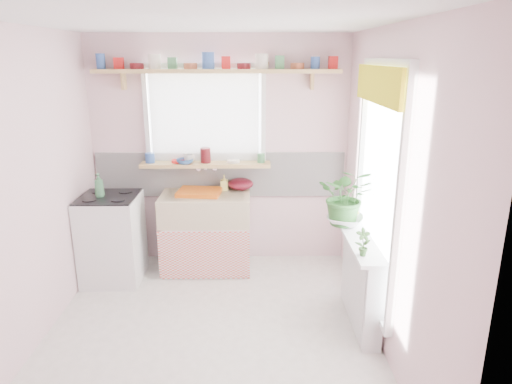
{
  "coord_description": "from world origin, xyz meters",
  "views": [
    {
      "loc": [
        0.35,
        -3.34,
        2.27
      ],
      "look_at": [
        0.39,
        0.55,
        1.1
      ],
      "focal_mm": 32.0,
      "sensor_mm": 36.0,
      "label": 1
    }
  ],
  "objects": [
    {
      "name": "pine_shelf",
      "position": [
        0.0,
        1.47,
        2.12
      ],
      "size": [
        2.52,
        0.24,
        0.04
      ],
      "primitive_type": "cube",
      "color": "tan",
      "rests_on": "room"
    },
    {
      "name": "windowsill",
      "position": [
        -0.15,
        1.48,
        1.14
      ],
      "size": [
        1.4,
        0.22,
        0.04
      ],
      "primitive_type": "cube",
      "color": "tan",
      "rests_on": "room"
    },
    {
      "name": "radiator_ledge",
      "position": [
        1.3,
        0.2,
        0.4
      ],
      "size": [
        0.22,
        0.95,
        0.78
      ],
      "color": "white",
      "rests_on": "ground"
    },
    {
      "name": "cooker",
      "position": [
        -1.1,
        1.05,
        0.46
      ],
      "size": [
        0.58,
        0.58,
        0.93
      ],
      "color": "white",
      "rests_on": "ground"
    },
    {
      "name": "sill_crockery",
      "position": [
        -0.15,
        1.48,
        1.22
      ],
      "size": [
        1.35,
        0.11,
        0.12
      ],
      "color": "#3359A5",
      "rests_on": "windowsill"
    },
    {
      "name": "shelf_vase",
      "position": [
        0.46,
        1.53,
        2.21
      ],
      "size": [
        0.17,
        0.17,
        0.14
      ],
      "primitive_type": "imported",
      "rotation": [
        0.0,
        0.0,
        0.3
      ],
      "color": "#9B492F",
      "rests_on": "pine_shelf"
    },
    {
      "name": "jade_plant",
      "position": [
        1.21,
        0.6,
        1.05
      ],
      "size": [
        0.58,
        0.53,
        0.55
      ],
      "primitive_type": "imported",
      "rotation": [
        0.0,
        0.0,
        -0.23
      ],
      "color": "#2D6528",
      "rests_on": "radiator_ledge"
    },
    {
      "name": "colander",
      "position": [
        0.22,
        1.5,
        0.91
      ],
      "size": [
        0.33,
        0.33,
        0.13
      ],
      "primitive_type": "ellipsoid",
      "rotation": [
        0.0,
        0.0,
        0.2
      ],
      "color": "#4F0D19",
      "rests_on": "sink_unit"
    },
    {
      "name": "fruit",
      "position": [
        1.22,
        0.61,
        0.88
      ],
      "size": [
        0.2,
        0.14,
        0.1
      ],
      "color": "orange",
      "rests_on": "fruit_bowl"
    },
    {
      "name": "soap_bottle_sink",
      "position": [
        0.05,
        1.47,
        0.93
      ],
      "size": [
        0.08,
        0.08,
        0.17
      ],
      "primitive_type": "imported",
      "rotation": [
        0.0,
        0.0,
        -0.02
      ],
      "color": "#D6CC5F",
      "rests_on": "sink_unit"
    },
    {
      "name": "fruit_bowl",
      "position": [
        1.21,
        0.6,
        0.82
      ],
      "size": [
        0.41,
        0.41,
        0.08
      ],
      "primitive_type": "imported",
      "rotation": [
        0.0,
        0.0,
        -0.29
      ],
      "color": "white",
      "rests_on": "radiator_ledge"
    },
    {
      "name": "cooker_bottle",
      "position": [
        -1.17,
        1.03,
        1.04
      ],
      "size": [
        0.11,
        0.11,
        0.24
      ],
      "primitive_type": "imported",
      "rotation": [
        0.0,
        0.0,
        -0.15
      ],
      "color": "#3E7C50",
      "rests_on": "cooker"
    },
    {
      "name": "sink_unit",
      "position": [
        -0.15,
        1.29,
        0.43
      ],
      "size": [
        0.95,
        0.65,
        1.11
      ],
      "color": "white",
      "rests_on": "ground"
    },
    {
      "name": "shelf_crockery",
      "position": [
        0.0,
        1.47,
        2.2
      ],
      "size": [
        2.47,
        0.11,
        0.12
      ],
      "color": "#3359A5",
      "rests_on": "pine_shelf"
    },
    {
      "name": "dish_tray",
      "position": [
        -0.21,
        1.33,
        0.87
      ],
      "size": [
        0.48,
        0.38,
        0.04
      ],
      "primitive_type": "cube",
      "rotation": [
        0.0,
        0.0,
        -0.11
      ],
      "color": "orange",
      "rests_on": "sink_unit"
    },
    {
      "name": "sill_cup",
      "position": [
        -0.32,
        1.48,
        1.21
      ],
      "size": [
        0.13,
        0.13,
        0.09
      ],
      "primitive_type": "imported",
      "rotation": [
        0.0,
        0.0,
        -0.09
      ],
      "color": "beige",
      "rests_on": "windowsill"
    },
    {
      "name": "sill_bowl",
      "position": [
        -0.37,
        1.42,
        1.19
      ],
      "size": [
        0.21,
        0.21,
        0.06
      ],
      "primitive_type": "imported",
      "rotation": [
        0.0,
        0.0,
        0.21
      ],
      "color": "#2D5893",
      "rests_on": "windowsill"
    },
    {
      "name": "herb_pot",
      "position": [
        1.21,
        -0.09,
        0.89
      ],
      "size": [
        0.13,
        0.09,
        0.22
      ],
      "primitive_type": "imported",
      "rotation": [
        0.0,
        0.0,
        0.1
      ],
      "color": "#315A24",
      "rests_on": "radiator_ledge"
    },
    {
      "name": "room",
      "position": [
        0.66,
        0.86,
        1.37
      ],
      "size": [
        3.2,
        3.2,
        3.2
      ],
      "color": "white",
      "rests_on": "ground"
    }
  ]
}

